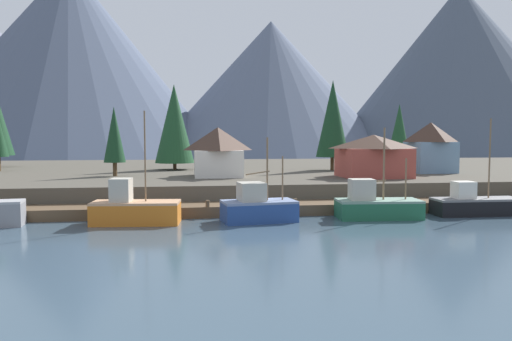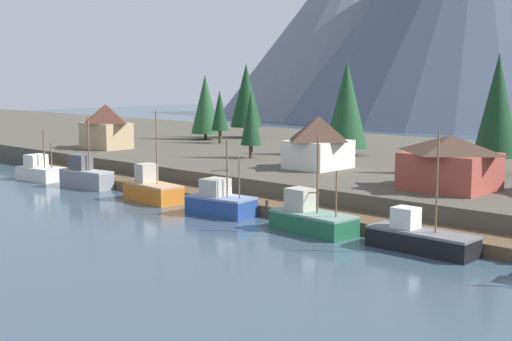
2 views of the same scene
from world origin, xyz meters
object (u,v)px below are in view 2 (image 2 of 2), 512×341
object	(u,v)px
conifer_near_right	(246,95)
conifer_near_left	(251,119)
fishing_boat_white	(40,171)
fishing_boat_black	(420,238)
fishing_boat_orange	(152,190)
fishing_boat_green	(311,219)
house_red	(450,162)
conifer_back_left	(220,110)
fishing_boat_grey	(85,176)
conifer_centre	(497,105)
conifer_mid_right	(205,104)
fishing_boat_blue	(220,202)
conifer_back_right	(346,105)
house_tan	(106,126)
house_white	(318,142)

from	to	relation	value
conifer_near_right	conifer_near_left	bearing A→B (deg)	-44.84
fishing_boat_white	fishing_boat_black	xyz separation A→B (m)	(52.84, 0.60, -0.14)
fishing_boat_orange	conifer_near_right	size ratio (longest dim) A/B	0.75
fishing_boat_green	house_red	world-z (taller)	fishing_boat_green
fishing_boat_green	conifer_back_left	world-z (taller)	conifer_back_left
fishing_boat_grey	conifer_near_left	bearing A→B (deg)	59.74
conifer_near_left	conifer_centre	bearing A→B (deg)	12.98
conifer_mid_right	fishing_boat_orange	bearing A→B (deg)	-49.97
conifer_near_left	fishing_boat_orange	bearing A→B (deg)	-77.45
fishing_boat_white	fishing_boat_blue	world-z (taller)	fishing_boat_blue
fishing_boat_white	fishing_boat_blue	xyz separation A→B (m)	(32.30, -0.03, 0.10)
conifer_mid_right	conifer_back_right	world-z (taller)	conifer_back_right
house_red	conifer_back_right	bearing A→B (deg)	145.10
house_tan	conifer_centre	bearing A→B (deg)	13.13
fishing_boat_blue	fishing_boat_black	bearing A→B (deg)	-5.97
fishing_boat_orange	house_tan	xyz separation A→B (m)	(-27.74, 13.71, 4.55)
fishing_boat_green	conifer_back_right	xyz separation A→B (m)	(-18.50, 30.23, 8.03)
house_tan	conifer_back_right	size ratio (longest dim) A/B	0.59
fishing_boat_orange	house_red	distance (m)	29.76
conifer_mid_right	house_white	bearing A→B (deg)	-23.86
fishing_boat_blue	conifer_back_right	bearing A→B (deg)	96.67
conifer_near_left	conifer_mid_right	xyz separation A→B (m)	(-23.65, 14.00, 0.81)
house_red	house_tan	world-z (taller)	house_tan
house_white	conifer_near_right	distance (m)	40.74
fishing_boat_black	conifer_centre	world-z (taller)	conifer_centre
house_red	house_tan	xyz separation A→B (m)	(-53.89, 0.02, 0.70)
conifer_mid_right	conifer_back_right	distance (m)	30.67
fishing_boat_green	fishing_boat_black	size ratio (longest dim) A/B	0.90
conifer_mid_right	fishing_boat_blue	bearing A→B (deg)	-41.18
fishing_boat_orange	conifer_back_right	world-z (taller)	conifer_back_right
conifer_centre	conifer_mid_right	bearing A→B (deg)	172.14
fishing_boat_orange	conifer_near_left	size ratio (longest dim) A/B	1.12
fishing_boat_blue	conifer_mid_right	world-z (taller)	conifer_mid_right
house_white	conifer_back_right	xyz separation A→B (m)	(-5.49, 12.80, 3.63)
house_red	conifer_back_right	world-z (taller)	conifer_back_right
house_white	fishing_boat_white	bearing A→B (deg)	-149.61
house_red	conifer_near_left	size ratio (longest dim) A/B	0.94
conifer_back_left	conifer_near_left	bearing A→B (deg)	-32.82
fishing_boat_grey	conifer_back_left	bearing A→B (deg)	99.76
fishing_boat_grey	fishing_boat_green	size ratio (longest dim) A/B	1.01
fishing_boat_orange	fishing_boat_green	size ratio (longest dim) A/B	1.16
fishing_boat_white	conifer_near_left	distance (m)	27.05
fishing_boat_grey	conifer_back_left	world-z (taller)	conifer_back_left
conifer_near_left	fishing_boat_green	bearing A→B (deg)	-37.35
conifer_mid_right	conifer_back_left	distance (m)	7.08
conifer_near_right	conifer_centre	bearing A→B (deg)	-15.86
conifer_near_right	conifer_mid_right	distance (m)	7.56
fishing_boat_white	conifer_near_left	world-z (taller)	conifer_near_left
conifer_back_right	conifer_centre	size ratio (longest dim) A/B	0.96
fishing_boat_blue	fishing_boat_green	bearing A→B (deg)	-6.80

